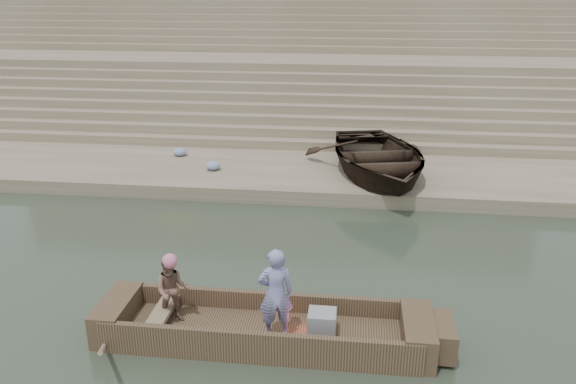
% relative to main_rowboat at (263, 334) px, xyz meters
% --- Properties ---
extents(ground, '(120.00, 120.00, 0.00)m').
position_rel_main_rowboat_xyz_m(ground, '(-3.66, 0.23, -0.11)').
color(ground, '#262F23').
rests_on(ground, ground).
extents(lower_landing, '(32.00, 4.00, 0.40)m').
position_rel_main_rowboat_xyz_m(lower_landing, '(-3.66, 8.23, 0.09)').
color(lower_landing, gray).
rests_on(lower_landing, ground).
extents(mid_landing, '(32.00, 3.00, 2.80)m').
position_rel_main_rowboat_xyz_m(mid_landing, '(-3.66, 15.73, 1.29)').
color(mid_landing, gray).
rests_on(mid_landing, ground).
extents(upper_landing, '(32.00, 3.00, 5.20)m').
position_rel_main_rowboat_xyz_m(upper_landing, '(-3.66, 22.73, 2.49)').
color(upper_landing, gray).
rests_on(upper_landing, ground).
extents(ghat_steps, '(32.00, 11.00, 5.20)m').
position_rel_main_rowboat_xyz_m(ghat_steps, '(-3.66, 17.42, 1.69)').
color(ghat_steps, gray).
rests_on(ghat_steps, ground).
extents(main_rowboat, '(5.00, 1.30, 0.22)m').
position_rel_main_rowboat_xyz_m(main_rowboat, '(0.00, 0.00, 0.00)').
color(main_rowboat, brown).
rests_on(main_rowboat, ground).
extents(rowboat_trim, '(6.04, 2.63, 1.87)m').
position_rel_main_rowboat_xyz_m(rowboat_trim, '(0.21, -0.01, 0.20)').
color(rowboat_trim, brown).
rests_on(rowboat_trim, ground).
extents(standing_man, '(0.65, 0.51, 1.57)m').
position_rel_main_rowboat_xyz_m(standing_man, '(0.24, -0.15, 0.90)').
color(standing_man, navy).
rests_on(standing_man, main_rowboat).
extents(rowing_man, '(0.68, 0.58, 1.20)m').
position_rel_main_rowboat_xyz_m(rowing_man, '(-1.56, 0.07, 0.71)').
color(rowing_man, '#26725A').
rests_on(rowing_man, main_rowboat).
extents(television, '(0.46, 0.42, 0.40)m').
position_rel_main_rowboat_xyz_m(television, '(0.98, -0.00, 0.31)').
color(television, gray).
rests_on(television, main_rowboat).
extents(beached_rowboat, '(4.88, 6.02, 1.10)m').
position_rel_main_rowboat_xyz_m(beached_rowboat, '(2.08, 7.98, 0.84)').
color(beached_rowboat, '#2D2116').
rests_on(beached_rowboat, lower_landing).
extents(cloth_bundles, '(1.88, 1.78, 0.26)m').
position_rel_main_rowboat_xyz_m(cloth_bundles, '(-3.52, 8.53, 0.42)').
color(cloth_bundles, '#3F5999').
rests_on(cloth_bundles, lower_landing).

